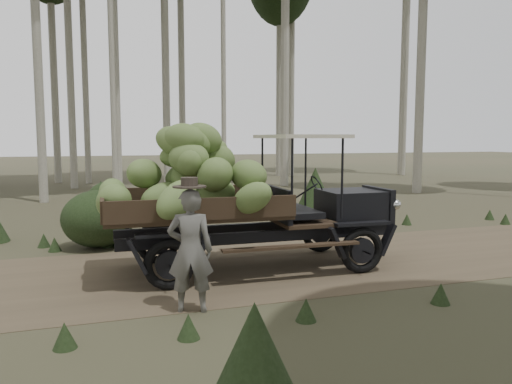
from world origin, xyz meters
TOP-DOWN VIEW (x-y plane):
  - ground at (0.00, 0.00)m, footprint 120.00×120.00m
  - dirt_track at (0.00, 0.00)m, footprint 70.00×4.00m
  - banana_truck at (-2.90, -0.11)m, footprint 5.42×2.53m
  - farmer at (-3.75, -1.94)m, footprint 0.69×0.54m
  - undergrowth at (-0.58, -0.83)m, footprint 24.72×20.73m

SIDE VIEW (x-z plane):
  - ground at x=0.00m, z-range 0.00..0.00m
  - dirt_track at x=0.00m, z-range 0.00..0.01m
  - undergrowth at x=-0.58m, z-range -0.15..1.24m
  - farmer at x=-3.75m, z-range -0.05..1.77m
  - banana_truck at x=-2.90m, z-range 0.19..2.87m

